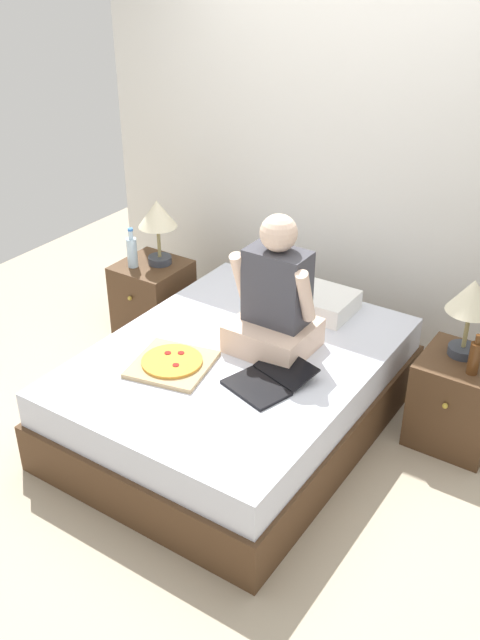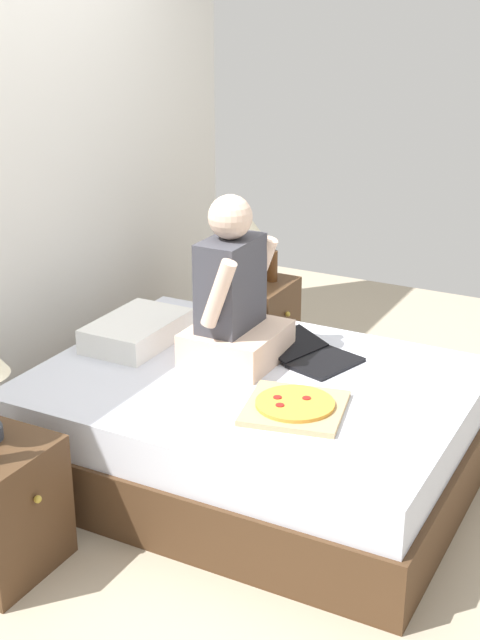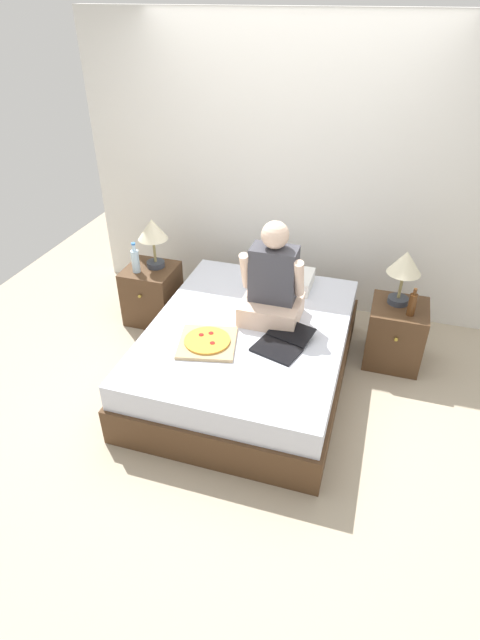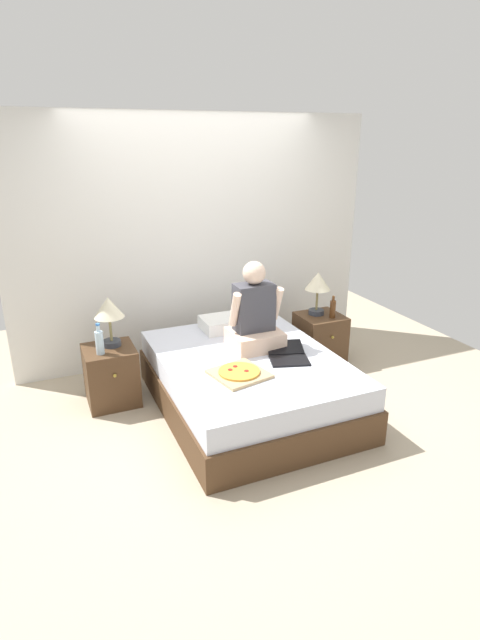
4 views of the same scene
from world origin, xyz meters
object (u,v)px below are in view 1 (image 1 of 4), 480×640
Objects in this scene: water_bottle at (132,251)px; nightstand_right at (457,400)px; beer_bottle at (474,357)px; person_seated at (275,301)px; laptop at (266,381)px; bed at (237,390)px; nightstand_left at (153,298)px; pizza_box at (172,363)px; lamp_on_right_nightstand at (472,301)px; lamp_on_left_nightstand at (157,218)px.

nightstand_right is (2.25, 0.09, -0.37)m from water_bottle.
person_seated is (-1.02, -0.30, 0.16)m from beer_bottle.
beer_bottle reaches higher than laptop.
nightstand_left reaches higher than bed.
beer_bottle is 1.58m from pizza_box.
water_bottle is at bearing -131.65° from nightstand_left.
water_bottle is 2.24m from lamp_on_right_nightstand.
person_seated is 0.46m from laptop.
lamp_on_right_nightstand is at bearing 123.69° from beer_bottle.
nightstand_right is (2.13, -0.05, -0.59)m from lamp_on_left_nightstand.
lamp_on_right_nightstand is 1.03m from person_seated.
person_seated is at bearing 53.61° from pizza_box.
water_bottle is at bearing -177.71° from nightstand_right.
beer_bottle is at bearing -2.55° from nightstand_left.
lamp_on_right_nightstand is (1.06, 0.62, 0.61)m from bed.
laptop is (-0.79, -0.74, 0.25)m from nightstand_right.
bed is 4.30× the size of lamp_on_left_nightstand.
water_bottle is at bearing 140.56° from pizza_box.
pizza_box is (0.95, -0.78, -0.13)m from water_bottle.
lamp_on_left_nightstand is 0.92× the size of laptop.
water_bottle is 0.53× the size of nightstand_right.
laptop is (0.16, -0.34, -0.27)m from person_seated.
water_bottle is 0.56× the size of laptop.
lamp_on_left_nightstand reaches higher than bed.
lamp_on_right_nightstand is at bearing 3.61° from water_bottle.
person_seated is 0.65m from pizza_box.
bed is at bearing -157.77° from beer_bottle.
bed is 3.68× the size of nightstand_left.
bed is 4.06× the size of pizza_box.
person_seated is at bearing -154.08° from lamp_on_right_nightstand.
laptop is 1.03× the size of pizza_box.
nightstand_right is at bearing 0.00° from nightstand_left.
nightstand_left is 1.17× the size of lamp_on_left_nightstand.
lamp_on_left_nightstand is 0.58× the size of person_seated.
lamp_on_left_nightstand is (-1.05, 0.62, 0.61)m from bed.
water_bottle reaches higher than beer_bottle.
beer_bottle is at bearing 29.41° from pizza_box.
lamp_on_right_nightstand is (2.22, 0.14, 0.22)m from water_bottle.
lamp_on_right_nightstand is 1.61m from pizza_box.
nightstand_left is 1.90× the size of water_bottle.
beer_bottle is (2.24, -0.10, 0.36)m from nightstand_left.
bed is at bearing -27.79° from nightstand_left.
lamp_on_left_nightstand is 1.63× the size of water_bottle.
beer_bottle is 1.07m from person_seated.
lamp_on_right_nightstand is 1.96× the size of beer_bottle.
nightstand_right is at bearing 27.79° from bed.
water_bottle is (-0.12, -0.14, -0.22)m from lamp_on_left_nightstand.
laptop is at bearing -28.14° from nightstand_left.
person_seated is (-0.92, -0.45, -0.07)m from lamp_on_right_nightstand.
nightstand_right is at bearing -1.35° from lamp_on_left_nightstand.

